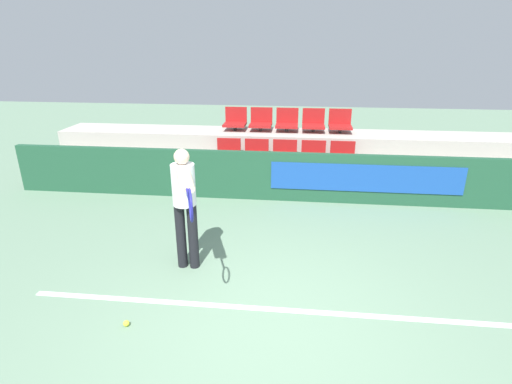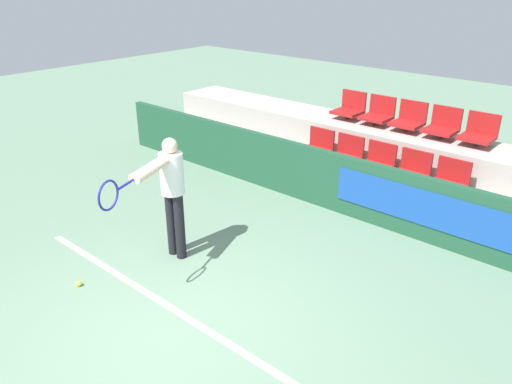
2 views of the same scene
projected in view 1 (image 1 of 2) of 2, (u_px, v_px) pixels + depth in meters
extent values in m
plane|color=slate|center=(265.00, 327.00, 4.22)|extent=(30.00, 30.00, 0.00)
cube|color=white|center=(268.00, 309.00, 4.49)|extent=(5.54, 0.08, 0.01)
cube|color=#1E4C33|center=(283.00, 177.00, 7.40)|extent=(10.39, 0.12, 0.92)
cube|color=#19479E|center=(366.00, 178.00, 7.17)|extent=(3.42, 0.02, 0.51)
cube|color=#ADA89E|center=(284.00, 178.00, 8.02)|extent=(9.99, 0.99, 0.48)
cube|color=#ADA89E|center=(286.00, 153.00, 8.85)|extent=(9.99, 0.99, 0.96)
cylinder|color=#333333|center=(228.00, 161.00, 8.07)|extent=(0.07, 0.07, 0.11)
cube|color=#A31919|center=(227.00, 158.00, 8.05)|extent=(0.48, 0.46, 0.05)
cube|color=#A31919|center=(229.00, 146.00, 8.17)|extent=(0.48, 0.04, 0.33)
cylinder|color=#333333|center=(256.00, 162.00, 8.02)|extent=(0.07, 0.07, 0.11)
cube|color=#A31919|center=(256.00, 159.00, 7.99)|extent=(0.48, 0.46, 0.05)
cube|color=#A31919|center=(257.00, 147.00, 8.12)|extent=(0.48, 0.04, 0.33)
cylinder|color=#333333|center=(284.00, 163.00, 7.96)|extent=(0.07, 0.07, 0.11)
cube|color=#A31919|center=(284.00, 159.00, 7.93)|extent=(0.48, 0.46, 0.05)
cube|color=#A31919|center=(285.00, 148.00, 8.06)|extent=(0.48, 0.04, 0.33)
cylinder|color=#333333|center=(313.00, 164.00, 7.90)|extent=(0.07, 0.07, 0.11)
cube|color=#A31919|center=(313.00, 160.00, 7.87)|extent=(0.48, 0.46, 0.05)
cube|color=#A31919|center=(314.00, 148.00, 8.00)|extent=(0.48, 0.04, 0.33)
cylinder|color=#333333|center=(342.00, 165.00, 7.84)|extent=(0.07, 0.07, 0.11)
cube|color=#A31919|center=(343.00, 161.00, 7.81)|extent=(0.48, 0.46, 0.05)
cube|color=#A31919|center=(343.00, 149.00, 7.94)|extent=(0.48, 0.04, 0.33)
cylinder|color=#333333|center=(235.00, 128.00, 8.82)|extent=(0.07, 0.07, 0.11)
cube|color=#A31919|center=(235.00, 124.00, 8.79)|extent=(0.48, 0.46, 0.05)
cube|color=#A31919|center=(236.00, 114.00, 8.92)|extent=(0.48, 0.04, 0.33)
cylinder|color=#333333|center=(261.00, 129.00, 8.76)|extent=(0.07, 0.07, 0.11)
cube|color=#A31919|center=(261.00, 125.00, 8.74)|extent=(0.48, 0.46, 0.05)
cube|color=#A31919|center=(262.00, 115.00, 8.86)|extent=(0.48, 0.04, 0.33)
cylinder|color=#333333|center=(287.00, 129.00, 8.71)|extent=(0.07, 0.07, 0.11)
cube|color=#A31919|center=(287.00, 126.00, 8.68)|extent=(0.48, 0.46, 0.05)
cube|color=#A31919|center=(287.00, 115.00, 8.81)|extent=(0.48, 0.04, 0.33)
cylinder|color=#333333|center=(313.00, 130.00, 8.65)|extent=(0.07, 0.07, 0.11)
cube|color=#A31919|center=(313.00, 126.00, 8.62)|extent=(0.48, 0.46, 0.05)
cube|color=#A31919|center=(314.00, 116.00, 8.75)|extent=(0.48, 0.04, 0.33)
cylinder|color=#333333|center=(340.00, 130.00, 8.59)|extent=(0.07, 0.07, 0.11)
cube|color=#A31919|center=(340.00, 127.00, 8.56)|extent=(0.48, 0.46, 0.05)
cube|color=#A31919|center=(340.00, 116.00, 8.69)|extent=(0.48, 0.04, 0.33)
cylinder|color=black|center=(181.00, 236.00, 5.20)|extent=(0.13, 0.13, 0.90)
cylinder|color=black|center=(193.00, 236.00, 5.18)|extent=(0.13, 0.13, 0.90)
cylinder|color=white|center=(183.00, 185.00, 4.94)|extent=(0.29, 0.29, 0.53)
sphere|color=beige|center=(182.00, 157.00, 4.81)|extent=(0.19, 0.19, 0.19)
cylinder|color=beige|center=(181.00, 179.00, 4.44)|extent=(0.30, 0.62, 0.09)
cylinder|color=beige|center=(188.00, 180.00, 4.44)|extent=(0.30, 0.62, 0.09)
cylinder|color=navy|center=(188.00, 194.00, 4.02)|extent=(0.13, 0.29, 0.03)
torus|color=navy|center=(191.00, 205.00, 3.75)|extent=(0.13, 0.31, 0.32)
sphere|color=#CCDB33|center=(126.00, 323.00, 4.22)|extent=(0.07, 0.07, 0.07)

